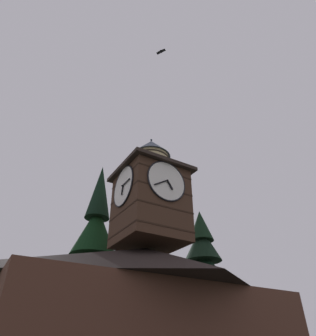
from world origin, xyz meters
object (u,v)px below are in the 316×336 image
(pine_tree_aside, at_px, (206,301))
(flying_bird_high, at_px, (161,52))
(building_main, at_px, (145,312))
(moon, at_px, (130,280))
(pine_tree_behind, at_px, (90,278))
(clock_tower, at_px, (150,195))

(pine_tree_aside, xyz_separation_m, flying_bird_high, (9.66, 8.98, 13.67))
(building_main, xyz_separation_m, flying_bird_high, (2.27, 5.58, 15.15))
(moon, height_order, flying_bird_high, flying_bird_high)
(pine_tree_behind, relative_size, pine_tree_aside, 1.18)
(building_main, height_order, pine_tree_aside, pine_tree_aside)
(pine_tree_behind, height_order, pine_tree_aside, pine_tree_behind)
(flying_bird_high, bearing_deg, pine_tree_behind, -91.62)
(clock_tower, distance_m, moon, 36.58)
(pine_tree_aside, distance_m, moon, 31.11)
(building_main, bearing_deg, moon, -114.60)
(clock_tower, distance_m, pine_tree_aside, 10.19)
(pine_tree_behind, distance_m, moon, 33.58)
(building_main, distance_m, clock_tower, 7.17)
(pine_tree_aside, bearing_deg, moon, -104.51)
(pine_tree_behind, relative_size, moon, 9.38)
(pine_tree_behind, bearing_deg, clock_tower, 110.85)
(clock_tower, xyz_separation_m, flying_bird_high, (2.18, 5.01, 8.01))
(flying_bird_high, bearing_deg, clock_tower, -113.49)
(clock_tower, bearing_deg, pine_tree_aside, -152.07)
(flying_bird_high, bearing_deg, pine_tree_aside, -137.09)
(clock_tower, height_order, pine_tree_behind, clock_tower)
(clock_tower, height_order, flying_bird_high, flying_bird_high)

